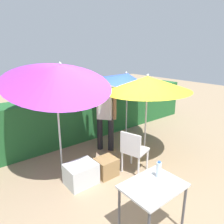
{
  "coord_description": "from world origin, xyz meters",
  "views": [
    {
      "loc": [
        -2.79,
        -3.19,
        2.45
      ],
      "look_at": [
        0.0,
        0.3,
        1.1
      ],
      "focal_mm": 34.04,
      "sensor_mm": 36.0,
      "label": 1
    }
  ],
  "objects_px": {
    "person_vendor": "(105,114)",
    "crate_cardboard": "(106,167)",
    "chair_plastic": "(133,149)",
    "cooler_box": "(81,174)",
    "umbrella_yellow": "(147,84)",
    "umbrella_orange": "(127,79)",
    "folding_table": "(153,191)",
    "umbrella_rainbow": "(58,74)",
    "bottle_water": "(159,170)"
  },
  "relations": [
    {
      "from": "person_vendor",
      "to": "chair_plastic",
      "type": "distance_m",
      "value": 1.25
    },
    {
      "from": "chair_plastic",
      "to": "cooler_box",
      "type": "height_order",
      "value": "chair_plastic"
    },
    {
      "from": "cooler_box",
      "to": "chair_plastic",
      "type": "bearing_deg",
      "value": -17.24
    },
    {
      "from": "umbrella_yellow",
      "to": "bottle_water",
      "type": "distance_m",
      "value": 2.21
    },
    {
      "from": "umbrella_rainbow",
      "to": "person_vendor",
      "type": "distance_m",
      "value": 1.64
    },
    {
      "from": "umbrella_rainbow",
      "to": "bottle_water",
      "type": "height_order",
      "value": "umbrella_rainbow"
    },
    {
      "from": "umbrella_yellow",
      "to": "bottle_water",
      "type": "height_order",
      "value": "umbrella_yellow"
    },
    {
      "from": "crate_cardboard",
      "to": "umbrella_rainbow",
      "type": "bearing_deg",
      "value": 128.17
    },
    {
      "from": "umbrella_rainbow",
      "to": "chair_plastic",
      "type": "height_order",
      "value": "umbrella_rainbow"
    },
    {
      "from": "umbrella_yellow",
      "to": "bottle_water",
      "type": "xyz_separation_m",
      "value": [
        -1.38,
        -1.51,
        -0.85
      ]
    },
    {
      "from": "umbrella_orange",
      "to": "chair_plastic",
      "type": "bearing_deg",
      "value": -127.56
    },
    {
      "from": "umbrella_rainbow",
      "to": "umbrella_yellow",
      "type": "height_order",
      "value": "umbrella_rainbow"
    },
    {
      "from": "chair_plastic",
      "to": "bottle_water",
      "type": "relative_size",
      "value": 3.71
    },
    {
      "from": "umbrella_yellow",
      "to": "chair_plastic",
      "type": "bearing_deg",
      "value": -153.14
    },
    {
      "from": "umbrella_orange",
      "to": "chair_plastic",
      "type": "relative_size",
      "value": 2.31
    },
    {
      "from": "folding_table",
      "to": "umbrella_rainbow",
      "type": "bearing_deg",
      "value": 96.08
    },
    {
      "from": "crate_cardboard",
      "to": "bottle_water",
      "type": "height_order",
      "value": "bottle_water"
    },
    {
      "from": "umbrella_yellow",
      "to": "folding_table",
      "type": "distance_m",
      "value": 2.47
    },
    {
      "from": "umbrella_orange",
      "to": "umbrella_yellow",
      "type": "distance_m",
      "value": 1.16
    },
    {
      "from": "umbrella_rainbow",
      "to": "cooler_box",
      "type": "height_order",
      "value": "umbrella_rainbow"
    },
    {
      "from": "chair_plastic",
      "to": "umbrella_rainbow",
      "type": "bearing_deg",
      "value": 138.15
    },
    {
      "from": "umbrella_yellow",
      "to": "cooler_box",
      "type": "xyz_separation_m",
      "value": [
        -1.77,
        -0.05,
        -1.5
      ]
    },
    {
      "from": "chair_plastic",
      "to": "cooler_box",
      "type": "relative_size",
      "value": 1.6
    },
    {
      "from": "umbrella_rainbow",
      "to": "cooler_box",
      "type": "relative_size",
      "value": 4.51
    },
    {
      "from": "umbrella_yellow",
      "to": "crate_cardboard",
      "type": "distance_m",
      "value": 1.97
    },
    {
      "from": "umbrella_orange",
      "to": "folding_table",
      "type": "relative_size",
      "value": 2.57
    },
    {
      "from": "folding_table",
      "to": "bottle_water",
      "type": "xyz_separation_m",
      "value": [
        0.19,
        0.08,
        0.2
      ]
    },
    {
      "from": "umbrella_rainbow",
      "to": "chair_plastic",
      "type": "distance_m",
      "value": 2.05
    },
    {
      "from": "umbrella_rainbow",
      "to": "person_vendor",
      "type": "bearing_deg",
      "value": 9.91
    },
    {
      "from": "umbrella_orange",
      "to": "crate_cardboard",
      "type": "height_order",
      "value": "umbrella_orange"
    },
    {
      "from": "umbrella_rainbow",
      "to": "umbrella_orange",
      "type": "bearing_deg",
      "value": 13.25
    },
    {
      "from": "umbrella_orange",
      "to": "crate_cardboard",
      "type": "relative_size",
      "value": 5.11
    },
    {
      "from": "chair_plastic",
      "to": "bottle_water",
      "type": "distance_m",
      "value": 1.35
    },
    {
      "from": "chair_plastic",
      "to": "cooler_box",
      "type": "xyz_separation_m",
      "value": [
        -1.03,
        0.32,
        -0.31
      ]
    },
    {
      "from": "umbrella_rainbow",
      "to": "crate_cardboard",
      "type": "height_order",
      "value": "umbrella_rainbow"
    },
    {
      "from": "person_vendor",
      "to": "crate_cardboard",
      "type": "height_order",
      "value": "person_vendor"
    },
    {
      "from": "chair_plastic",
      "to": "folding_table",
      "type": "relative_size",
      "value": 1.11
    },
    {
      "from": "chair_plastic",
      "to": "crate_cardboard",
      "type": "xyz_separation_m",
      "value": [
        -0.5,
        0.24,
        -0.33
      ]
    },
    {
      "from": "umbrella_rainbow",
      "to": "crate_cardboard",
      "type": "relative_size",
      "value": 6.26
    },
    {
      "from": "person_vendor",
      "to": "folding_table",
      "type": "height_order",
      "value": "person_vendor"
    },
    {
      "from": "person_vendor",
      "to": "cooler_box",
      "type": "height_order",
      "value": "person_vendor"
    },
    {
      "from": "person_vendor",
      "to": "crate_cardboard",
      "type": "distance_m",
      "value": 1.37
    },
    {
      "from": "umbrella_orange",
      "to": "crate_cardboard",
      "type": "xyz_separation_m",
      "value": [
        -1.63,
        -1.22,
        -1.46
      ]
    },
    {
      "from": "crate_cardboard",
      "to": "cooler_box",
      "type": "bearing_deg",
      "value": 171.63
    },
    {
      "from": "umbrella_orange",
      "to": "crate_cardboard",
      "type": "bearing_deg",
      "value": -143.17
    },
    {
      "from": "chair_plastic",
      "to": "crate_cardboard",
      "type": "height_order",
      "value": "chair_plastic"
    },
    {
      "from": "cooler_box",
      "to": "folding_table",
      "type": "height_order",
      "value": "folding_table"
    },
    {
      "from": "umbrella_orange",
      "to": "chair_plastic",
      "type": "distance_m",
      "value": 2.17
    },
    {
      "from": "folding_table",
      "to": "umbrella_orange",
      "type": "bearing_deg",
      "value": 53.87
    },
    {
      "from": "umbrella_rainbow",
      "to": "crate_cardboard",
      "type": "xyz_separation_m",
      "value": [
        0.56,
        -0.71,
        -1.81
      ]
    }
  ]
}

